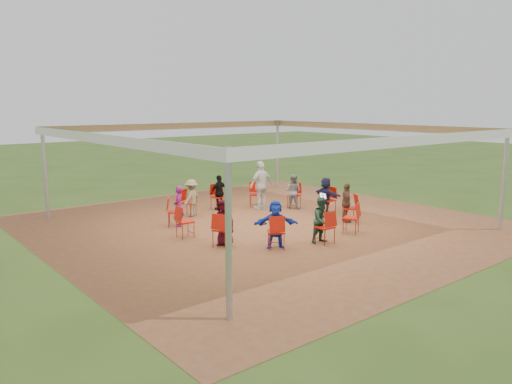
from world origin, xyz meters
TOP-DOWN VIEW (x-y plane):
  - ground at (0.00, 0.00)m, footprint 80.00×80.00m
  - dirt_patch at (0.00, 0.00)m, footprint 13.00×13.00m
  - tent at (0.00, 0.00)m, footprint 10.33×10.33m
  - chair_0 at (2.74, -0.17)m, footprint 0.47×0.45m
  - chair_1 at (2.46, 1.22)m, footprint 0.58×0.57m
  - chair_2 at (1.52, 2.29)m, footprint 0.59×0.60m
  - chair_3 at (0.17, 2.74)m, footprint 0.45×0.47m
  - chair_4 at (-1.22, 2.46)m, footprint 0.57×0.58m
  - chair_5 at (-2.29, 1.52)m, footprint 0.60×0.59m
  - chair_6 at (-2.74, 0.17)m, footprint 0.47×0.45m
  - chair_7 at (-2.46, -1.22)m, footprint 0.58×0.57m
  - chair_8 at (-1.52, -2.29)m, footprint 0.59×0.60m
  - chair_9 at (-0.17, -2.74)m, footprint 0.45×0.47m
  - chair_10 at (1.22, -2.46)m, footprint 0.57×0.58m
  - chair_11 at (2.29, -1.52)m, footprint 0.60×0.59m
  - person_seated_0 at (2.62, -0.16)m, footprint 0.50×1.18m
  - person_seated_1 at (2.35, 1.17)m, footprint 0.58×0.70m
  - person_seated_2 at (0.16, 2.62)m, footprint 0.75×0.42m
  - person_seated_3 at (-1.17, 2.35)m, footprint 0.90×0.71m
  - person_seated_4 at (-2.19, 1.45)m, footprint 0.50×0.54m
  - person_seated_5 at (-2.35, -1.17)m, footprint 0.57×0.69m
  - person_seated_6 at (-1.45, -2.19)m, footprint 1.20×1.00m
  - person_seated_7 at (-0.16, -2.62)m, footprint 0.62×0.38m
  - person_seated_8 at (2.19, -1.45)m, footprint 0.71×0.81m
  - standing_person at (1.37, 1.78)m, footprint 1.04×0.57m
  - cable_coil at (-0.03, 0.03)m, footprint 0.30×0.30m
  - laptop at (2.45, -0.15)m, footprint 0.25×0.31m

SIDE VIEW (x-z plane):
  - ground at x=0.00m, z-range 0.00..0.00m
  - dirt_patch at x=0.00m, z-range 0.01..0.01m
  - cable_coil at x=-0.03m, z-range 0.01..0.03m
  - chair_0 at x=2.74m, z-range 0.00..0.90m
  - chair_1 at x=2.46m, z-range 0.00..0.90m
  - chair_2 at x=1.52m, z-range 0.00..0.90m
  - chair_3 at x=0.17m, z-range 0.00..0.90m
  - chair_4 at x=-1.22m, z-range 0.00..0.90m
  - chair_5 at x=-2.29m, z-range 0.00..0.90m
  - chair_6 at x=-2.74m, z-range 0.00..0.90m
  - chair_7 at x=-2.46m, z-range 0.00..0.90m
  - chair_8 at x=-1.52m, z-range 0.00..0.90m
  - chair_9 at x=-0.17m, z-range 0.00..0.90m
  - chair_10 at x=1.22m, z-range 0.00..0.90m
  - chair_11 at x=2.29m, z-range 0.00..0.90m
  - laptop at x=2.45m, z-range 0.49..0.69m
  - person_seated_0 at x=2.62m, z-range 0.01..1.25m
  - person_seated_1 at x=2.35m, z-range 0.01..1.25m
  - person_seated_2 at x=0.16m, z-range 0.01..1.25m
  - person_seated_3 at x=-1.17m, z-range 0.01..1.25m
  - person_seated_4 at x=-2.19m, z-range 0.01..1.25m
  - person_seated_5 at x=-2.35m, z-range 0.01..1.25m
  - person_seated_6 at x=-1.45m, z-range 0.01..1.25m
  - person_seated_7 at x=-0.16m, z-range 0.01..1.25m
  - person_seated_8 at x=2.19m, z-range 0.01..1.25m
  - standing_person at x=1.37m, z-range 0.01..1.73m
  - tent at x=0.00m, z-range 0.87..3.87m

